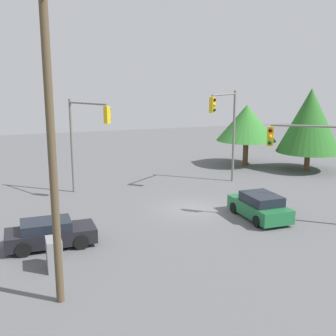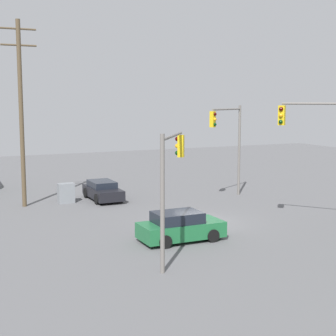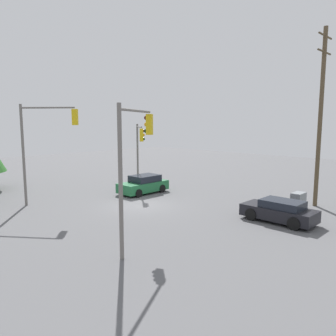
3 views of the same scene
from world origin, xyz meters
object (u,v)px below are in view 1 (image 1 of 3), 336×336
at_px(sedan_green, 260,206).
at_px(traffic_signal_main, 317,153).
at_px(sedan_dark, 50,234).
at_px(electrical_cabinet, 54,254).
at_px(traffic_signal_cross, 226,122).
at_px(traffic_signal_aux, 85,131).

relative_size(sedan_green, traffic_signal_main, 0.74).
bearing_deg(sedan_dark, sedan_green, 90.95).
relative_size(sedan_dark, electrical_cabinet, 3.10).
bearing_deg(electrical_cabinet, sedan_dark, -0.55).
relative_size(traffic_signal_cross, electrical_cabinet, 5.19).
relative_size(sedan_green, electrical_cabinet, 3.09).
bearing_deg(electrical_cabinet, traffic_signal_main, -85.46).
distance_m(sedan_dark, sedan_green, 11.59).
distance_m(sedan_dark, traffic_signal_cross, 15.87).
bearing_deg(traffic_signal_main, sedan_dark, 30.19).
height_order(sedan_dark, electrical_cabinet, electrical_cabinet).
bearing_deg(traffic_signal_cross, sedan_dark, -7.40).
bearing_deg(traffic_signal_main, traffic_signal_cross, -49.46).
bearing_deg(traffic_signal_cross, sedan_green, 39.89).
bearing_deg(traffic_signal_aux, traffic_signal_cross, 57.96).
distance_m(sedan_green, traffic_signal_cross, 8.69).
height_order(traffic_signal_main, traffic_signal_cross, traffic_signal_cross).
xyz_separation_m(sedan_dark, traffic_signal_main, (-1.45, -13.96, 3.26)).
bearing_deg(traffic_signal_cross, electrical_cabinet, 0.15).
xyz_separation_m(traffic_signal_cross, traffic_signal_aux, (0.55, 10.13, -0.29)).
bearing_deg(electrical_cabinet, traffic_signal_aux, -16.24).
relative_size(sedan_dark, sedan_green, 1.00).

